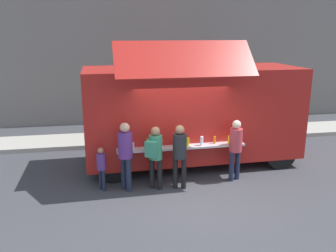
{
  "coord_description": "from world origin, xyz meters",
  "views": [
    {
      "loc": [
        -1.95,
        -7.71,
        3.87
      ],
      "look_at": [
        -0.23,
        1.74,
        1.3
      ],
      "focal_mm": 37.46,
      "sensor_mm": 36.0,
      "label": 1
    }
  ],
  "objects": [
    {
      "name": "customer_extra_browsing",
      "position": [
        1.39,
        0.65,
        0.99
      ],
      "size": [
        0.34,
        0.34,
        1.66
      ],
      "rotation": [
        0.0,
        0.0,
        1.99
      ],
      "color": "#1D213A",
      "rests_on": "ground"
    },
    {
      "name": "customer_front_ordering",
      "position": [
        -0.18,
        0.4,
        1.0
      ],
      "size": [
        0.34,
        0.34,
        1.67
      ],
      "rotation": [
        0.0,
        0.0,
        1.21
      ],
      "color": "black",
      "rests_on": "ground"
    },
    {
      "name": "customer_rear_waiting",
      "position": [
        -1.52,
        0.55,
        1.05
      ],
      "size": [
        0.36,
        0.36,
        1.76
      ],
      "rotation": [
        0.0,
        0.0,
        0.51
      ],
      "color": "#1E2539",
      "rests_on": "ground"
    },
    {
      "name": "customer_mid_with_backpack",
      "position": [
        -0.79,
        0.46,
        1.0
      ],
      "size": [
        0.47,
        0.53,
        1.64
      ],
      "rotation": [
        0.0,
        0.0,
        1.0
      ],
      "color": "black",
      "rests_on": "ground"
    },
    {
      "name": "food_truck_main",
      "position": [
        0.57,
        2.12,
        1.59
      ],
      "size": [
        6.27,
        3.26,
        3.68
      ],
      "rotation": [
        0.0,
        0.0,
        0.02
      ],
      "color": "#B21E19",
      "rests_on": "ground"
    },
    {
      "name": "building_behind",
      "position": [
        -2.43,
        8.64,
        3.7
      ],
      "size": [
        32.0,
        2.4,
        7.4
      ],
      "primitive_type": "cube",
      "color": "slate",
      "rests_on": "ground"
    },
    {
      "name": "ground_plane",
      "position": [
        0.0,
        0.0,
        0.0
      ],
      "size": [
        60.0,
        60.0,
        0.0
      ],
      "primitive_type": "plane",
      "color": "#38383D"
    },
    {
      "name": "trash_bin",
      "position": [
        4.58,
        4.44,
        0.45
      ],
      "size": [
        0.6,
        0.6,
        0.9
      ],
      "primitive_type": "cylinder",
      "color": "#2E6339",
      "rests_on": "ground"
    },
    {
      "name": "curb_strip",
      "position": [
        -3.43,
        4.74,
        0.07
      ],
      "size": [
        28.0,
        1.6,
        0.15
      ],
      "primitive_type": "cube",
      "color": "#9E998E",
      "rests_on": "ground"
    },
    {
      "name": "child_near_queue",
      "position": [
        -2.12,
        0.66,
        0.67
      ],
      "size": [
        0.23,
        0.23,
        1.12
      ],
      "rotation": [
        0.0,
        0.0,
        0.5
      ],
      "color": "#1D2338",
      "rests_on": "ground"
    }
  ]
}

